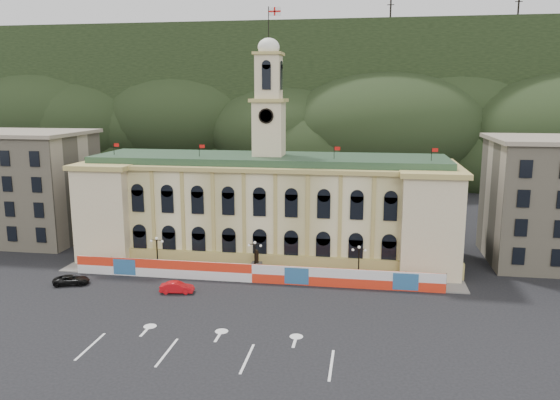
% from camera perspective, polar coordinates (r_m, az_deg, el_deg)
% --- Properties ---
extents(ground, '(260.00, 260.00, 0.00)m').
position_cam_1_polar(ground, '(60.22, -5.99, -13.29)').
color(ground, black).
rests_on(ground, ground).
extents(lane_markings, '(26.00, 10.00, 0.02)m').
position_cam_1_polar(lane_markings, '(55.88, -7.37, -15.34)').
color(lane_markings, white).
rests_on(lane_markings, ground).
extents(hill_ridge, '(230.00, 80.00, 64.00)m').
position_cam_1_polar(hill_ridge, '(175.58, 4.42, 9.27)').
color(hill_ridge, black).
rests_on(hill_ridge, ground).
extents(city_hall, '(56.20, 17.60, 37.10)m').
position_cam_1_polar(city_hall, '(83.59, -1.18, -0.64)').
color(city_hall, beige).
rests_on(city_hall, ground).
extents(side_building_left, '(21.00, 17.00, 18.60)m').
position_cam_1_polar(side_building_left, '(102.95, -25.09, 1.37)').
color(side_building_left, tan).
rests_on(side_building_left, ground).
extents(hoarding_fence, '(50.00, 0.44, 2.50)m').
position_cam_1_polar(hoarding_fence, '(73.39, -2.89, -7.66)').
color(hoarding_fence, red).
rests_on(hoarding_fence, ground).
extents(pavement, '(56.00, 5.50, 0.16)m').
position_cam_1_polar(pavement, '(76.26, -2.50, -7.85)').
color(pavement, slate).
rests_on(pavement, ground).
extents(statue, '(1.40, 1.40, 3.72)m').
position_cam_1_polar(statue, '(76.14, -2.46, -7.00)').
color(statue, '#595651').
rests_on(statue, ground).
extents(lamp_left, '(1.96, 0.44, 5.15)m').
position_cam_1_polar(lamp_left, '(78.62, -12.71, -5.25)').
color(lamp_left, black).
rests_on(lamp_left, ground).
extents(lamp_center, '(1.96, 0.44, 5.15)m').
position_cam_1_polar(lamp_center, '(74.65, -2.63, -5.86)').
color(lamp_center, black).
rests_on(lamp_center, ground).
extents(lamp_right, '(1.96, 0.44, 5.15)m').
position_cam_1_polar(lamp_right, '(73.18, 8.23, -6.31)').
color(lamp_right, black).
rests_on(lamp_right, ground).
extents(red_sedan, '(2.57, 4.64, 1.40)m').
position_cam_1_polar(red_sedan, '(70.99, -10.72, -8.97)').
color(red_sedan, red).
rests_on(red_sedan, ground).
extents(black_suv, '(4.71, 5.77, 1.27)m').
position_cam_1_polar(black_suv, '(77.68, -20.96, -7.81)').
color(black_suv, black).
rests_on(black_suv, ground).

